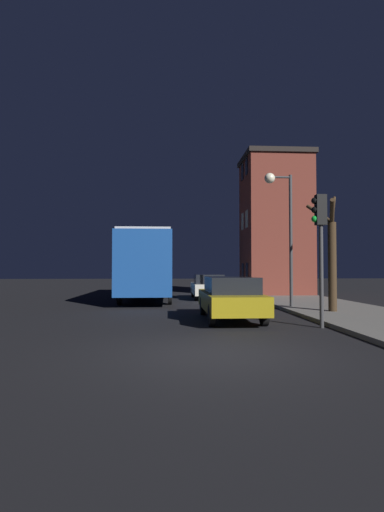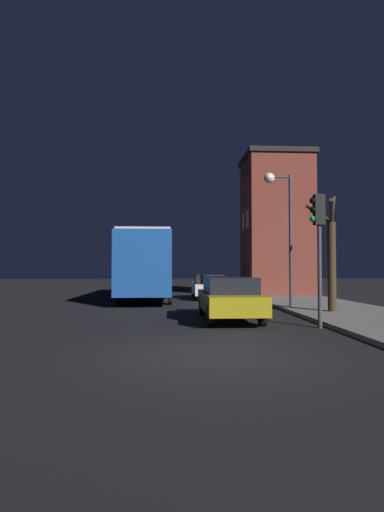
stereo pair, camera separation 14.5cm
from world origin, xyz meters
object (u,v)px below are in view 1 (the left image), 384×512
traffic_light (320,232)px  car_mid_lane (208,286)px  bus (149,262)px  car_near_lane (230,297)px  streetlamp (281,211)px  bare_tree (331,254)px

traffic_light → car_mid_lane: bearing=100.7°
bus → car_near_lane: bearing=-71.4°
car_near_lane → car_mid_lane: bearing=88.7°
bus → car_near_lane: size_ratio=2.39×
car_near_lane → car_mid_lane: 9.42m
streetlamp → bare_tree: bearing=-55.5°
streetlamp → bus: (-5.95, 6.29, -2.05)m
bus → traffic_light: bearing=-64.2°
streetlamp → car_near_lane: size_ratio=1.20×
bus → car_mid_lane: 3.72m
car_mid_lane → bare_tree: bearing=-64.5°
bus → car_mid_lane: size_ratio=2.84×
bare_tree → car_mid_lane: (-3.86, 8.10, -1.58)m
bare_tree → car_near_lane: bearing=-162.0°
car_mid_lane → bus: bearing=177.5°
car_mid_lane → traffic_light: bearing=-79.3°
traffic_light → car_mid_lane: (-2.15, 11.39, -2.11)m
bare_tree → bus: 11.01m
streetlamp → bus: streetlamp is taller
bare_tree → car_mid_lane: size_ratio=1.14×
streetlamp → car_mid_lane: 7.49m
streetlamp → bus: 8.90m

